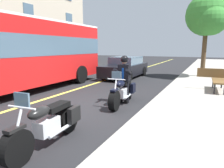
% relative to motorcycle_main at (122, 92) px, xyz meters
% --- Properties ---
extents(ground_plane, '(80.00, 80.00, 0.00)m').
position_rel_motorcycle_main_xyz_m(ground_plane, '(0.63, -1.03, -0.45)').
color(ground_plane, black).
extents(lane_center_stripe, '(60.00, 0.16, 0.01)m').
position_rel_motorcycle_main_xyz_m(lane_center_stripe, '(0.63, -3.03, -0.45)').
color(lane_center_stripe, '#E5DB4C').
rests_on(lane_center_stripe, ground_plane).
extents(motorcycle_main, '(2.22, 0.72, 1.26)m').
position_rel_motorcycle_main_xyz_m(motorcycle_main, '(0.00, 0.00, 0.00)').
color(motorcycle_main, black).
rests_on(motorcycle_main, ground_plane).
extents(rider_main, '(0.66, 0.59, 1.74)m').
position_rel_motorcycle_main_xyz_m(rider_main, '(-0.19, -0.02, 0.58)').
color(rider_main, black).
rests_on(rider_main, ground_plane).
extents(motorcycle_parked, '(2.22, 0.70, 1.26)m').
position_rel_motorcycle_main_xyz_m(motorcycle_parked, '(3.55, -0.18, 0.00)').
color(motorcycle_parked, black).
rests_on(motorcycle_parked, ground_plane).
extents(bus_near, '(11.05, 2.70, 3.30)m').
position_rel_motorcycle_main_xyz_m(bus_near, '(0.64, -5.03, 1.42)').
color(bus_near, red).
rests_on(bus_near, ground_plane).
extents(car_silver, '(4.60, 1.92, 1.40)m').
position_rel_motorcycle_main_xyz_m(car_silver, '(-6.10, -2.37, 0.24)').
color(car_silver, black).
rests_on(car_silver, ground_plane).
extents(bench_sidewalk, '(1.81, 1.80, 0.95)m').
position_rel_motorcycle_main_xyz_m(bench_sidewalk, '(-3.33, 3.17, 0.26)').
color(bench_sidewalk, brown).
rests_on(bench_sidewalk, sidewalk_curb).
extents(street_tree_curbside, '(2.80, 2.60, 5.18)m').
position_rel_motorcycle_main_xyz_m(street_tree_curbside, '(-7.81, 2.44, 3.46)').
color(street_tree_curbside, '#4C3823').
rests_on(street_tree_curbside, sidewalk_curb).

